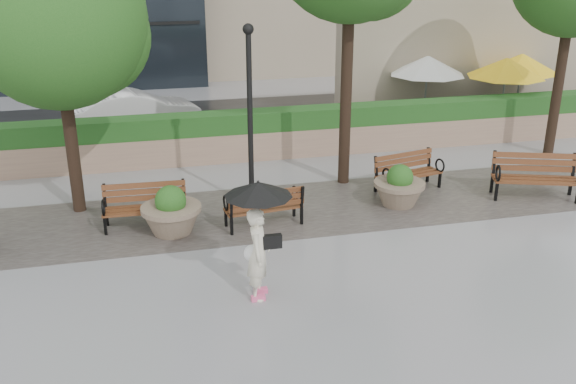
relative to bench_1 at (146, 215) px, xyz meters
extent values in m
plane|color=gray|center=(2.06, -2.77, -0.28)|extent=(100.00, 100.00, 0.00)
cube|color=#383330|center=(2.06, 0.23, -0.27)|extent=(28.00, 3.20, 0.01)
cube|color=tan|center=(2.06, 4.23, 0.12)|extent=(24.00, 0.80, 0.80)
cube|color=#254C19|center=(2.06, 4.23, 0.80)|extent=(24.00, 0.75, 0.55)
cube|color=tan|center=(11.56, 7.23, 1.72)|extent=(10.00, 0.60, 4.00)
cube|color=#254C19|center=(11.06, 5.03, 0.17)|extent=(8.00, 0.50, 0.90)
cube|color=black|center=(2.06, 8.23, -0.28)|extent=(40.00, 7.00, 0.00)
cube|color=brown|center=(0.00, -0.04, 0.15)|extent=(1.78, 0.61, 0.05)
cube|color=brown|center=(0.01, 0.24, 0.45)|extent=(1.76, 0.20, 0.41)
cube|color=black|center=(0.00, -0.01, -0.05)|extent=(1.79, 0.71, 0.45)
torus|color=black|center=(-0.84, -0.17, 0.33)|extent=(0.07, 0.36, 0.36)
torus|color=black|center=(0.82, -0.25, 0.33)|extent=(0.07, 0.36, 0.36)
cube|color=brown|center=(2.47, -0.47, 0.13)|extent=(1.71, 0.69, 0.05)
cube|color=brown|center=(2.50, -0.73, 0.41)|extent=(1.66, 0.31, 0.39)
cube|color=black|center=(2.47, -0.50, -0.07)|extent=(1.72, 0.78, 0.42)
torus|color=black|center=(3.23, -0.22, 0.29)|extent=(0.09, 0.34, 0.34)
torus|color=black|center=(1.67, -0.40, 0.29)|extent=(0.09, 0.34, 0.34)
cube|color=brown|center=(6.37, 0.75, 0.13)|extent=(1.76, 0.88, 0.05)
cube|color=brown|center=(6.31, 1.00, 0.42)|extent=(1.67, 0.50, 0.40)
cube|color=black|center=(6.36, 0.78, -0.06)|extent=(1.78, 0.97, 0.43)
torus|color=black|center=(5.63, 0.40, 0.30)|extent=(0.13, 0.35, 0.35)
torus|color=black|center=(7.18, 0.77, 0.30)|extent=(0.13, 0.35, 0.35)
cube|color=brown|center=(9.05, -0.47, 0.20)|extent=(2.05, 1.20, 0.05)
cube|color=brown|center=(9.15, -0.18, 0.54)|extent=(1.90, 0.77, 0.46)
cube|color=black|center=(9.06, -0.44, -0.03)|extent=(2.09, 1.31, 0.50)
torus|color=black|center=(8.11, -0.35, 0.40)|extent=(0.18, 0.40, 0.40)
cylinder|color=#7F6B56|center=(0.52, -0.42, 0.28)|extent=(1.26, 1.26, 0.10)
sphere|color=#144815|center=(0.52, -0.42, 0.45)|extent=(0.65, 0.65, 0.65)
cylinder|color=#7F6B56|center=(5.76, -0.09, 0.24)|extent=(1.18, 1.18, 0.10)
sphere|color=#144815|center=(5.76, -0.09, 0.41)|extent=(0.61, 0.61, 0.61)
cylinder|color=black|center=(2.42, 0.65, 1.71)|extent=(0.12, 0.12, 3.97)
cylinder|color=black|center=(2.42, 0.65, -0.13)|extent=(0.28, 0.28, 0.30)
sphere|color=black|center=(2.42, 0.65, 3.74)|extent=(0.24, 0.24, 0.24)
cylinder|color=black|center=(-1.45, 1.31, 1.70)|extent=(0.28, 0.28, 3.96)
sphere|color=#144815|center=(-1.45, 1.31, 3.97)|extent=(3.72, 3.72, 3.72)
sphere|color=#144815|center=(-0.85, 1.61, 3.57)|extent=(2.61, 2.61, 2.61)
cylinder|color=black|center=(4.99, 1.68, 2.43)|extent=(0.28, 0.28, 5.41)
cylinder|color=black|center=(11.53, 2.57, 2.04)|extent=(0.28, 0.28, 4.64)
cylinder|color=black|center=(9.33, 6.34, -0.23)|extent=(0.40, 0.40, 0.10)
cylinder|color=#99999E|center=(9.33, 6.34, 0.82)|extent=(0.06, 0.06, 2.20)
cone|color=white|center=(9.33, 6.34, 1.72)|extent=(2.50, 2.50, 0.60)
cylinder|color=black|center=(11.61, 5.38, -0.23)|extent=(0.40, 0.40, 0.10)
cylinder|color=#99999E|center=(11.61, 5.38, 0.82)|extent=(0.06, 0.06, 2.20)
cone|color=yellow|center=(11.61, 5.38, 1.72)|extent=(2.50, 2.50, 0.60)
cylinder|color=black|center=(12.56, 6.01, -0.23)|extent=(0.40, 0.40, 0.10)
cylinder|color=#99999E|center=(12.56, 6.01, 0.82)|extent=(0.06, 0.06, 2.20)
cone|color=yellow|center=(12.56, 6.01, 1.72)|extent=(2.50, 2.50, 0.60)
imported|color=silver|center=(-0.10, 7.60, 0.42)|extent=(4.44, 2.39, 1.39)
imported|color=beige|center=(1.80, -3.42, 0.59)|extent=(0.63, 0.75, 1.74)
cube|color=#F2598C|center=(1.84, -3.30, -0.24)|extent=(0.19, 0.26, 0.09)
cube|color=#F2598C|center=(1.75, -3.55, -0.24)|extent=(0.19, 0.26, 0.09)
cube|color=black|center=(2.02, -3.45, 0.76)|extent=(0.22, 0.34, 0.24)
sphere|color=white|center=(1.74, -3.16, 0.43)|extent=(0.31, 0.31, 0.31)
cylinder|color=black|center=(1.82, -3.37, 1.25)|extent=(0.02, 0.02, 0.93)
cone|color=black|center=(1.82, -3.37, 1.68)|extent=(1.13, 1.13, 0.24)
camera|label=1|loc=(0.01, -12.95, 5.40)|focal=40.00mm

